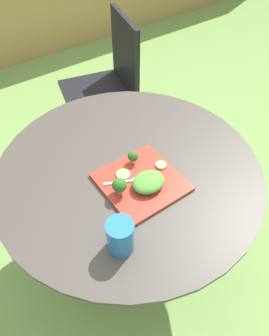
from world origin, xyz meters
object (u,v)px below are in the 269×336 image
at_px(drinking_glass, 121,237).
at_px(salad_plate, 141,182).
at_px(patio_chair, 110,78).
at_px(fork, 129,181).

bearing_deg(drinking_glass, salad_plate, 40.29).
height_order(patio_chair, fork, patio_chair).
distance_m(patio_chair, salad_plate, 1.10).
bearing_deg(fork, salad_plate, -31.21).
xyz_separation_m(patio_chair, drinking_glass, (-0.66, -1.14, 0.26)).
distance_m(patio_chair, drinking_glass, 1.35).
relative_size(patio_chair, drinking_glass, 7.45).
bearing_deg(salad_plate, patio_chair, 64.70).
xyz_separation_m(patio_chair, salad_plate, (-0.46, -0.97, 0.21)).
bearing_deg(patio_chair, drinking_glass, -120.06).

